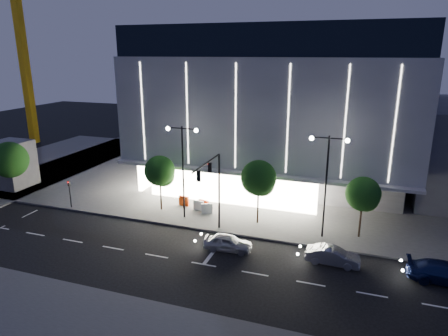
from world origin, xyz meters
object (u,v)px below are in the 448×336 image
(tree_right, at_px, (363,196))
(car_second, at_px, (333,256))
(street_lamp_east, at_px, (327,172))
(barrier_c, at_px, (204,205))
(traffic_mast, at_px, (213,181))
(tree_left, at_px, (160,172))
(car_third, at_px, (445,273))
(car_lead, at_px, (228,243))
(ped_signal_far, at_px, (70,191))
(tower_crane, at_px, (24,19))
(barrier_d, at_px, (207,209))
(street_lamp_west, at_px, (183,159))
(barrier_a, at_px, (184,201))
(tree_mid, at_px, (259,180))
(barrier_b, at_px, (199,205))

(tree_right, height_order, car_second, tree_right)
(street_lamp_east, distance_m, barrier_c, 13.27)
(traffic_mast, xyz_separation_m, tree_left, (-6.97, 3.68, -0.99))
(car_third, bearing_deg, car_lead, 90.70)
(traffic_mast, xyz_separation_m, ped_signal_far, (-16.00, 1.16, -3.14))
(car_lead, bearing_deg, tower_crane, 54.50)
(car_second, height_order, barrier_d, car_second)
(street_lamp_west, distance_m, barrier_a, 6.08)
(car_second, distance_m, car_third, 7.57)
(street_lamp_west, relative_size, barrier_a, 8.18)
(street_lamp_west, xyz_separation_m, barrier_a, (-1.28, 2.69, -5.31))
(tree_right, relative_size, car_third, 1.11)
(traffic_mast, height_order, tree_left, traffic_mast)
(barrier_c, bearing_deg, tower_crane, 166.81)
(ped_signal_far, height_order, tree_left, tree_left)
(tree_right, height_order, car_third, tree_right)
(tower_crane, bearing_deg, street_lamp_east, -23.37)
(barrier_a, bearing_deg, tower_crane, 159.83)
(traffic_mast, relative_size, street_lamp_west, 0.79)
(barrier_a, bearing_deg, barrier_c, -1.11)
(car_second, bearing_deg, tower_crane, 65.17)
(tree_left, relative_size, tree_mid, 0.93)
(ped_signal_far, bearing_deg, tree_right, 5.14)
(tree_left, height_order, car_third, tree_left)
(street_lamp_east, bearing_deg, barrier_c, 168.97)
(ped_signal_far, relative_size, tree_left, 0.52)
(street_lamp_east, bearing_deg, barrier_b, 170.64)
(car_lead, height_order, barrier_b, car_lead)
(street_lamp_west, relative_size, car_lead, 2.28)
(ped_signal_far, bearing_deg, car_lead, -10.27)
(car_third, relative_size, barrier_c, 4.53)
(street_lamp_east, bearing_deg, car_lead, -145.77)
(barrier_a, bearing_deg, street_lamp_east, -3.04)
(tree_mid, xyz_separation_m, tree_right, (9.00, -0.00, -0.45))
(tower_crane, bearing_deg, car_third, -23.75)
(tower_crane, height_order, barrier_b, tower_crane)
(traffic_mast, distance_m, barrier_d, 6.46)
(barrier_a, height_order, barrier_c, same)
(car_lead, xyz_separation_m, car_second, (8.19, 0.52, -0.01))
(street_lamp_west, height_order, tree_left, street_lamp_west)
(tree_left, bearing_deg, ped_signal_far, -164.39)
(ped_signal_far, relative_size, barrier_b, 2.73)
(tower_crane, bearing_deg, barrier_d, -27.31)
(street_lamp_west, relative_size, car_second, 2.24)
(tower_crane, relative_size, tree_mid, 5.20)
(tree_right, bearing_deg, car_second, -109.23)
(traffic_mast, height_order, barrier_b, traffic_mast)
(street_lamp_east, height_order, tree_right, street_lamp_east)
(car_second, bearing_deg, traffic_mast, 83.07)
(street_lamp_west, height_order, barrier_d, street_lamp_west)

